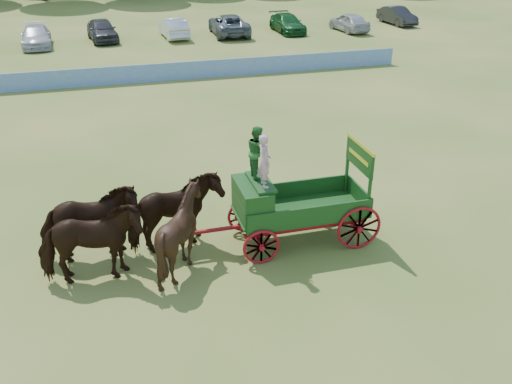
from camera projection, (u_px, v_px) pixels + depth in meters
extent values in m
plane|color=olive|center=(320.00, 219.00, 18.72)|extent=(160.00, 160.00, 0.00)
imported|color=black|center=(91.00, 244.00, 15.09)|extent=(2.78, 1.29, 2.34)
imported|color=black|center=(90.00, 224.00, 16.04)|extent=(2.80, 1.34, 2.34)
imported|color=black|center=(181.00, 232.00, 15.67)|extent=(2.54, 2.38, 2.34)
imported|color=black|center=(175.00, 213.00, 16.62)|extent=(3.00, 1.91, 2.34)
cube|color=maroon|center=(253.00, 229.00, 16.93)|extent=(0.12, 2.00, 0.12)
cube|color=maroon|center=(346.00, 216.00, 17.65)|extent=(0.12, 2.00, 0.12)
cube|color=maroon|center=(307.00, 228.00, 16.76)|extent=(3.80, 0.10, 0.12)
cube|color=maroon|center=(294.00, 211.00, 17.71)|extent=(3.80, 0.10, 0.12)
cube|color=maroon|center=(223.00, 229.00, 16.64)|extent=(2.80, 0.09, 0.09)
cube|color=#1A4B19|center=(301.00, 211.00, 17.11)|extent=(3.80, 1.80, 0.10)
cube|color=#1A4B19|center=(311.00, 216.00, 16.22)|extent=(3.80, 0.06, 0.55)
cube|color=#1A4B19|center=(291.00, 189.00, 17.73)|extent=(3.80, 0.06, 0.55)
cube|color=#1A4B19|center=(359.00, 194.00, 17.43)|extent=(0.06, 1.80, 0.55)
cube|color=#1A4B19|center=(252.00, 201.00, 16.50)|extent=(0.85, 1.70, 1.05)
cube|color=#1A4B19|center=(261.00, 182.00, 16.31)|extent=(0.55, 1.50, 0.08)
cube|color=#1A4B19|center=(240.00, 209.00, 16.50)|extent=(0.10, 1.60, 0.65)
cube|color=#1A4B19|center=(246.00, 217.00, 16.68)|extent=(0.55, 1.60, 0.06)
cube|color=#1A4B19|center=(370.00, 187.00, 16.43)|extent=(0.08, 0.08, 1.80)
cube|color=#1A4B19|center=(347.00, 165.00, 17.81)|extent=(0.08, 0.08, 1.80)
cube|color=#1A4B19|center=(360.00, 157.00, 16.85)|extent=(0.07, 1.75, 0.75)
cube|color=yellow|center=(361.00, 144.00, 16.67)|extent=(0.08, 1.80, 0.09)
cube|color=yellow|center=(359.00, 157.00, 16.84)|extent=(0.02, 1.30, 0.12)
torus|color=maroon|center=(261.00, 247.00, 16.13)|extent=(1.09, 0.09, 1.09)
torus|color=maroon|center=(244.00, 216.00, 17.77)|extent=(1.09, 0.09, 1.09)
torus|color=maroon|center=(359.00, 228.00, 16.79)|extent=(1.39, 0.09, 1.39)
torus|color=maroon|center=(334.00, 199.00, 18.42)|extent=(1.39, 0.09, 1.39)
imported|color=#CF9EAF|center=(264.00, 161.00, 15.65)|extent=(0.37, 0.56, 1.53)
imported|color=#266629|center=(257.00, 152.00, 16.25)|extent=(0.57, 0.74, 1.52)
cube|color=#1F5BAA|center=(193.00, 70.00, 33.74)|extent=(26.00, 0.08, 1.05)
imported|color=silver|center=(36.00, 36.00, 41.53)|extent=(2.24, 5.08, 1.45)
imported|color=#333338|center=(102.00, 30.00, 43.29)|extent=(2.48, 4.95, 1.62)
imported|color=silver|center=(173.00, 28.00, 44.34)|extent=(1.95, 4.75, 1.53)
imported|color=slate|center=(229.00, 25.00, 45.34)|extent=(2.89, 5.85, 1.60)
imported|color=#144C1E|center=(287.00, 23.00, 46.34)|extent=(2.08, 4.88, 1.40)
imported|color=#B2B2B7|center=(349.00, 22.00, 46.62)|extent=(2.25, 4.56, 1.50)
imported|color=#262628|center=(397.00, 16.00, 49.45)|extent=(1.92, 4.54, 1.46)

